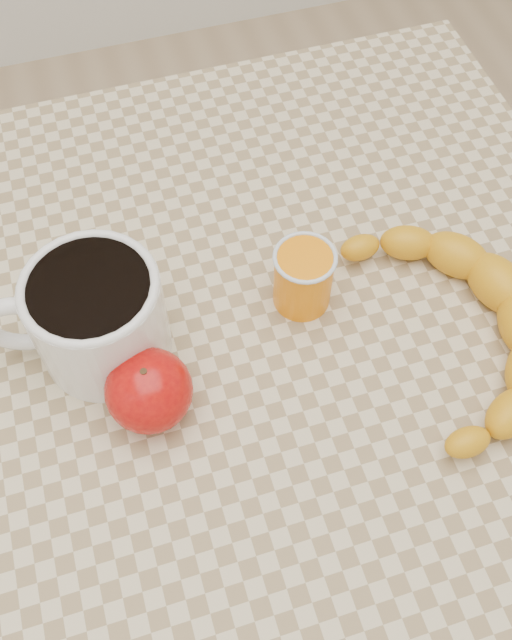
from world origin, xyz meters
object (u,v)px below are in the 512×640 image
object	(u,v)px
orange_juice_glass	(303,277)
table	(256,370)
apple	(149,390)
banana	(457,326)
coffee_mug	(94,315)

from	to	relation	value
orange_juice_glass	table	bearing A→B (deg)	-157.58
apple	banana	world-z (taller)	apple
orange_juice_glass	coffee_mug	bearing A→B (deg)	178.88
apple	coffee_mug	bearing A→B (deg)	111.43
table	apple	bearing A→B (deg)	-155.68
table	orange_juice_glass	size ratio (longest dim) A/B	10.94
coffee_mug	orange_juice_glass	xyz separation A→B (m)	(0.20, -0.00, -0.02)
table	orange_juice_glass	xyz separation A→B (m)	(0.06, 0.02, 0.12)
table	coffee_mug	xyz separation A→B (m)	(-0.15, 0.03, 0.14)
table	apple	world-z (taller)	apple
table	apple	distance (m)	0.18
coffee_mug	banana	xyz separation A→B (m)	(0.33, -0.09, -0.03)
apple	banana	bearing A→B (deg)	-2.70
table	banana	distance (m)	0.22
table	coffee_mug	bearing A→B (deg)	169.65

